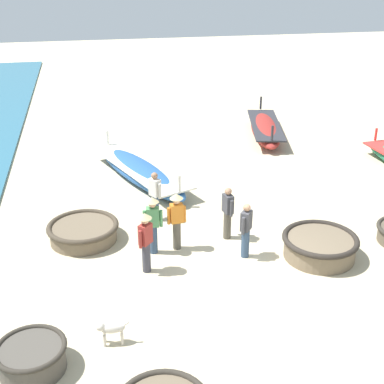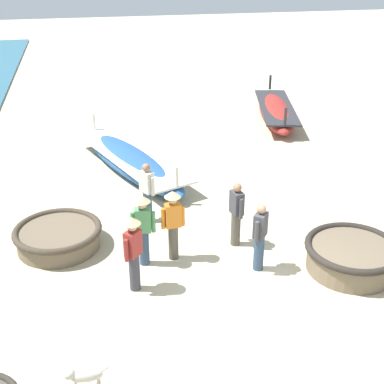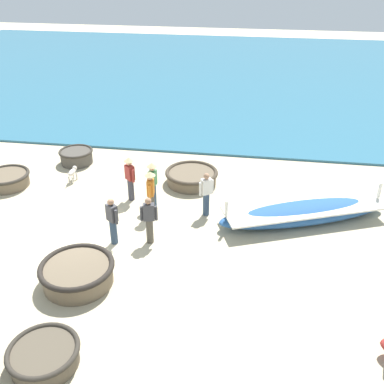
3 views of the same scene
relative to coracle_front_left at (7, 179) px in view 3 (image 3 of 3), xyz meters
name	(u,v)px [view 3 (image 3 of 3)]	position (x,y,z in m)	size (l,w,h in m)	color
ground_plane	(78,238)	(2.93, 3.94, -0.29)	(80.00, 80.00, 0.00)	#C6B793
sea	(243,74)	(-17.96, 7.94, -0.24)	(28.00, 52.00, 0.10)	#2D667F
coracle_front_left	(7,179)	(0.00, 0.00, 0.00)	(1.70, 1.70, 0.53)	brown
coracle_front_right	(77,273)	(4.94, 4.75, 0.06)	(2.04, 2.04, 0.63)	brown
coracle_weathered	(44,355)	(7.63, 5.03, -0.02)	(1.60, 1.60, 0.49)	brown
coracle_far_right	(192,176)	(-1.28, 6.90, 0.00)	(2.03, 2.03, 0.52)	brown
coracle_nearest	(76,156)	(-2.33, 1.84, 0.03)	(1.41, 1.41, 0.59)	#4C473F
long_boat_ochre_hull	(304,212)	(0.77, 11.00, 0.03)	(3.37, 5.93, 1.10)	#285693
fisherman_by_coracle	(153,182)	(0.59, 5.83, 0.67)	(0.53, 0.36, 1.67)	#2D425B
fisherman_hauling	(206,193)	(0.90, 7.74, 0.55)	(0.37, 0.46, 1.57)	#2D425B
fisherman_standing_right	(151,191)	(1.25, 5.93, 0.67)	(0.53, 0.36, 1.67)	#4C473D
fisherman_with_hat	(112,220)	(2.98, 5.15, 0.55)	(0.38, 0.44, 1.57)	#2D425B
fisherman_crouching	(149,219)	(2.76, 6.23, 0.55)	(0.28, 0.52, 1.57)	#4C473D
fisherman_standing_left	(130,176)	(0.30, 4.95, 0.67)	(0.39, 0.41, 1.67)	#383842
dog	(73,172)	(-0.76, 2.32, 0.08)	(0.69, 0.23, 0.55)	beige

